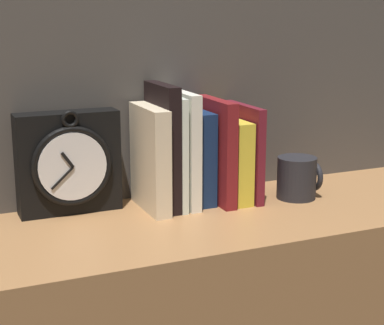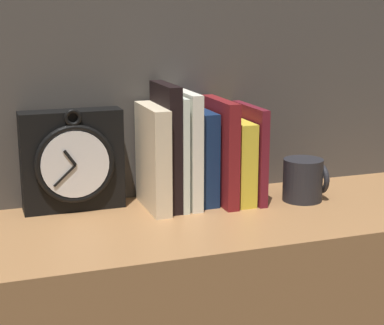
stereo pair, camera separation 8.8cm
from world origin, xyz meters
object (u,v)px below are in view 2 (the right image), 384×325
object	(u,v)px
book_slot4_navy	(201,156)
book_slot5_maroon	(220,151)
clock	(73,161)
book_slot3_white	(187,149)
mug	(304,180)
book_slot6_yellow	(235,160)
book_slot0_cream	(153,158)
book_slot2_white	(177,151)
book_slot7_maroon	(249,152)
book_slot1_black	(166,146)

from	to	relation	value
book_slot4_navy	book_slot5_maroon	distance (m)	0.04
clock	book_slot5_maroon	bearing A→B (deg)	-8.67
clock	book_slot3_white	bearing A→B (deg)	-9.50
book_slot5_maroon	mug	xyz separation A→B (m)	(0.17, -0.05, -0.06)
book_slot3_white	book_slot6_yellow	distance (m)	0.11
book_slot0_cream	book_slot2_white	size ratio (longest dim) A/B	0.92
book_slot2_white	book_slot3_white	size ratio (longest dim) A/B	0.98
book_slot5_maroon	book_slot7_maroon	distance (m)	0.07
book_slot3_white	mug	bearing A→B (deg)	-13.76
clock	mug	distance (m)	0.48
book_slot4_navy	book_slot1_black	bearing A→B (deg)	-174.09
book_slot2_white	book_slot4_navy	size ratio (longest dim) A/B	1.19
clock	book_slot2_white	distance (m)	0.21
book_slot5_maroon	book_slot6_yellow	distance (m)	0.04
book_slot1_black	mug	size ratio (longest dim) A/B	2.81
book_slot0_cream	book_slot1_black	size ratio (longest dim) A/B	0.83
book_slot7_maroon	book_slot6_yellow	bearing A→B (deg)	175.37
book_slot0_cream	book_slot5_maroon	bearing A→B (deg)	-0.55
book_slot1_black	book_slot5_maroon	xyz separation A→B (m)	(0.11, -0.01, -0.02)
book_slot2_white	book_slot5_maroon	size ratio (longest dim) A/B	1.06
book_slot4_navy	mug	xyz separation A→B (m)	(0.21, -0.07, -0.05)
book_slot1_black	book_slot4_navy	bearing A→B (deg)	5.91
book_slot1_black	mug	world-z (taller)	book_slot1_black
book_slot1_black	book_slot3_white	size ratio (longest dim) A/B	1.07
book_slot6_yellow	mug	bearing A→B (deg)	-22.14
clock	book_slot1_black	size ratio (longest dim) A/B	0.83
book_slot6_yellow	book_slot2_white	bearing A→B (deg)	178.34
book_slot1_black	book_slot4_navy	size ratio (longest dim) A/B	1.31
book_slot7_maroon	mug	bearing A→B (deg)	-26.78
clock	book_slot5_maroon	world-z (taller)	book_slot5_maroon
book_slot0_cream	clock	bearing A→B (deg)	164.00
book_slot4_navy	mug	bearing A→B (deg)	-18.04
book_slot1_black	book_slot4_navy	distance (m)	0.08
book_slot4_navy	book_slot6_yellow	bearing A→B (deg)	-9.91
clock	book_slot2_white	bearing A→B (deg)	-10.62
book_slot4_navy	book_slot2_white	bearing A→B (deg)	-170.85
clock	book_slot7_maroon	distance (m)	0.37
book_slot1_black	book_slot2_white	xyz separation A→B (m)	(0.02, -0.00, -0.01)
book_slot5_maroon	book_slot6_yellow	bearing A→B (deg)	5.05
book_slot2_white	book_slot7_maroon	bearing A→B (deg)	-2.24
book_slot0_cream	book_slot5_maroon	size ratio (longest dim) A/B	0.97
book_slot5_maroon	book_slot7_maroon	xyz separation A→B (m)	(0.07, 0.00, -0.01)
book_slot1_black	book_slot4_navy	world-z (taller)	book_slot1_black
clock	book_slot3_white	size ratio (longest dim) A/B	0.90
book_slot2_white	book_slot1_black	bearing A→B (deg)	177.64
clock	book_slot1_black	xyz separation A→B (m)	(0.18, -0.04, 0.02)
book_slot0_cream	book_slot7_maroon	distance (m)	0.21
book_slot4_navy	book_slot5_maroon	size ratio (longest dim) A/B	0.89
book_slot2_white	mug	distance (m)	0.28
book_slot0_cream	book_slot3_white	bearing A→B (deg)	4.64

